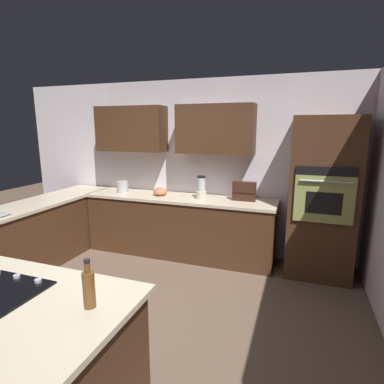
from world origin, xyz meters
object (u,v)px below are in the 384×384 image
kettle (123,187)px  blender (201,189)px  wall_oven (322,199)px  mixing_bowl (160,192)px  spice_rack (244,191)px  second_bottle (89,288)px

kettle → blender: bearing=-180.0°
wall_oven → mixing_bowl: bearing=-0.0°
wall_oven → kettle: (2.90, -0.00, -0.03)m
wall_oven → spice_rack: (1.00, -0.08, 0.01)m
kettle → wall_oven: bearing=180.0°
mixing_bowl → kettle: size_ratio=1.18×
wall_oven → second_bottle: wall_oven is taller
spice_rack → second_bottle: second_bottle is taller
second_bottle → blender: bearing=-85.2°
wall_oven → second_bottle: bearing=64.2°
mixing_bowl → kettle: kettle is taller
wall_oven → blender: bearing=-0.0°
mixing_bowl → wall_oven: bearing=180.0°
mixing_bowl → spice_rack: (-1.25, -0.08, 0.08)m
wall_oven → spice_rack: bearing=-4.8°
second_bottle → spice_rack: bearing=-97.1°
kettle → mixing_bowl: bearing=180.0°
second_bottle → wall_oven: bearing=-115.8°
blender → kettle: bearing=0.0°
wall_oven → mixing_bowl: wall_oven is taller
spice_rack → mixing_bowl: bearing=3.8°
mixing_bowl → second_bottle: bearing=107.5°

